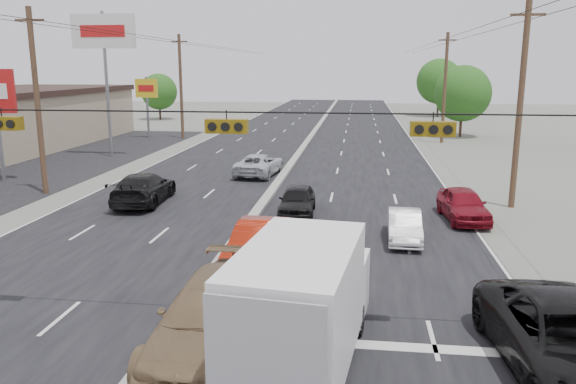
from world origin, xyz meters
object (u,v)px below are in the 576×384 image
(pole_sign_far, at_px, (147,93))
(oncoming_far, at_px, (259,165))
(utility_pole_right_b, at_px, (520,105))
(utility_pole_right_c, at_px, (445,87))
(queue_car_a, at_px, (297,201))
(oncoming_near, at_px, (144,188))
(tree_right_mid, at_px, (463,94))
(queue_car_e, at_px, (463,205))
(utility_pole_left_c, at_px, (181,86))
(tree_right_far, at_px, (439,81))
(red_sedan, at_px, (260,245))
(queue_car_b, at_px, (404,226))
(tree_left_far, at_px, (159,92))
(box_truck, at_px, (304,306))
(black_suv, at_px, (570,342))
(pole_sign_billboard, at_px, (104,41))
(tan_sedan, at_px, (216,317))
(utility_pole_left_b, at_px, (37,101))

(pole_sign_far, relative_size, oncoming_far, 1.19)
(utility_pole_right_b, height_order, utility_pole_right_c, same)
(queue_car_a, distance_m, oncoming_near, 8.22)
(utility_pole_right_b, relative_size, pole_sign_far, 1.67)
(tree_right_mid, height_order, queue_car_e, tree_right_mid)
(utility_pole_left_c, relative_size, oncoming_near, 1.84)
(tree_right_far, distance_m, red_sedan, 66.79)
(pole_sign_far, distance_m, queue_car_b, 38.95)
(tree_right_mid, distance_m, red_sedan, 42.44)
(tree_left_far, bearing_deg, red_sedan, -66.97)
(queue_car_b, bearing_deg, utility_pole_right_b, 49.67)
(box_truck, xyz_separation_m, black_suv, (5.93, 0.54, -0.79))
(tree_right_far, xyz_separation_m, oncoming_far, (-17.59, -48.18, -4.26))
(pole_sign_billboard, bearing_deg, black_suv, -50.71)
(queue_car_e, height_order, oncoming_near, oncoming_near)
(pole_sign_billboard, height_order, black_suv, pole_sign_billboard)
(utility_pole_right_b, bearing_deg, oncoming_near, -175.19)
(oncoming_near, bearing_deg, utility_pole_left_c, -79.68)
(tan_sedan, bearing_deg, utility_pole_left_c, 110.55)
(box_truck, xyz_separation_m, oncoming_near, (-9.82, 15.40, -0.86))
(utility_pole_right_b, xyz_separation_m, utility_pole_right_c, (0.00, 25.00, 0.00))
(oncoming_near, bearing_deg, utility_pole_left_b, -17.01)
(queue_car_a, bearing_deg, black_suv, -62.62)
(tan_sedan, relative_size, red_sedan, 1.30)
(pole_sign_billboard, height_order, queue_car_b, pole_sign_billboard)
(utility_pole_right_c, relative_size, pole_sign_far, 1.67)
(utility_pole_right_b, bearing_deg, queue_car_b, -132.11)
(utility_pole_right_c, bearing_deg, pole_sign_billboard, -156.04)
(utility_pole_right_c, height_order, red_sedan, utility_pole_right_c)
(tree_right_far, distance_m, box_truck, 73.10)
(queue_car_a, height_order, queue_car_e, queue_car_e)
(pole_sign_billboard, bearing_deg, red_sedan, -55.40)
(utility_pole_right_c, bearing_deg, tree_left_far, 149.90)
(oncoming_near, bearing_deg, tan_sedan, 114.23)
(utility_pole_left_b, height_order, red_sedan, utility_pole_left_b)
(utility_pole_left_b, bearing_deg, utility_pole_right_c, 45.00)
(box_truck, bearing_deg, utility_pole_left_c, 117.98)
(utility_pole_left_b, distance_m, tree_right_far, 61.95)
(red_sedan, xyz_separation_m, oncoming_near, (-7.56, 8.48, 0.01))
(tan_sedan, height_order, queue_car_b, tan_sedan)
(pole_sign_far, relative_size, queue_car_b, 1.63)
(utility_pole_left_c, xyz_separation_m, queue_car_b, (19.20, -31.42, -4.50))
(black_suv, bearing_deg, pole_sign_far, 116.94)
(tree_right_mid, xyz_separation_m, queue_car_a, (-13.05, -32.88, -3.64))
(pole_sign_billboard, bearing_deg, queue_car_e, -33.45)
(utility_pole_right_b, height_order, pole_sign_billboard, pole_sign_billboard)
(oncoming_near, bearing_deg, utility_pole_right_c, -128.19)
(utility_pole_left_b, distance_m, oncoming_near, 7.83)
(tree_left_far, distance_m, box_truck, 67.11)
(utility_pole_right_c, relative_size, tree_left_far, 1.63)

